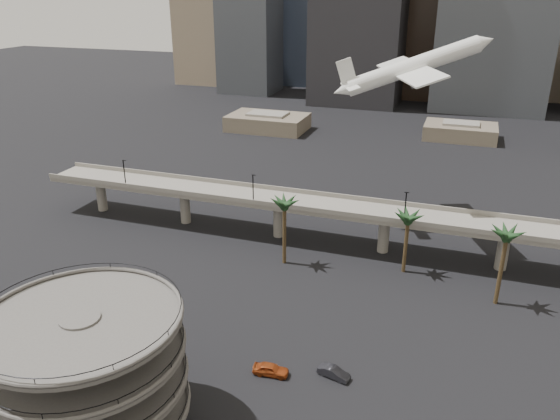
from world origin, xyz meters
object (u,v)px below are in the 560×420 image
(airborne_jet, at_px, (412,67))
(car_a, at_px, (271,369))
(parking_ramp, at_px, (88,366))
(overpass, at_px, (330,210))
(car_b, at_px, (334,372))

(airborne_jet, bearing_deg, car_a, -122.54)
(parking_ramp, distance_m, overpass, 60.46)
(overpass, distance_m, airborne_jet, 33.41)
(car_a, distance_m, car_b, 8.55)
(airborne_jet, xyz_separation_m, car_b, (-0.98, -56.47, -33.13))
(overpass, height_order, airborne_jet, airborne_jet)
(airborne_jet, height_order, car_a, airborne_jet)
(parking_ramp, distance_m, airborne_jet, 83.01)
(overpass, bearing_deg, airborne_jet, 54.09)
(parking_ramp, height_order, car_b, parking_ramp)
(parking_ramp, relative_size, car_b, 4.93)
(car_a, bearing_deg, overpass, -2.01)
(overpass, xyz_separation_m, car_a, (2.69, -42.33, -6.50))
(overpass, bearing_deg, car_b, -74.72)
(parking_ramp, bearing_deg, airborne_jet, 71.73)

